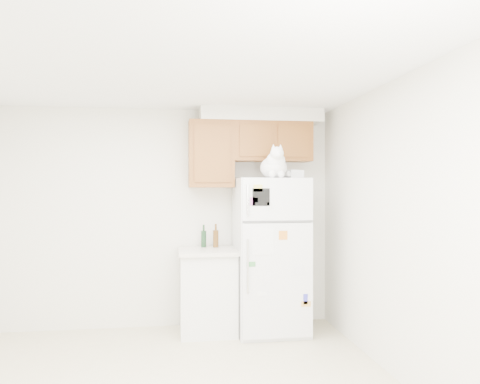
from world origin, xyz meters
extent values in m
cube|color=silver|center=(0.00, 2.00, 1.25)|extent=(3.80, 0.04, 2.50)
cube|color=silver|center=(0.00, -2.00, 1.25)|extent=(3.80, 0.04, 2.50)
cube|color=silver|center=(1.90, 0.00, 1.25)|extent=(0.04, 4.00, 2.50)
cube|color=white|center=(0.00, 0.00, 2.50)|extent=(3.80, 4.00, 0.04)
cube|color=brown|center=(1.20, 1.82, 2.12)|extent=(0.90, 0.33, 0.45)
cube|color=brown|center=(0.50, 1.82, 1.98)|extent=(0.50, 0.33, 0.75)
cube|color=silver|center=(1.07, 1.83, 2.42)|extent=(1.40, 0.37, 0.15)
cube|color=white|center=(1.14, 1.62, 0.85)|extent=(0.76, 0.72, 1.70)
cube|color=white|center=(1.14, 1.25, 1.48)|extent=(0.74, 0.03, 0.44)
cube|color=white|center=(1.14, 1.25, 0.64)|extent=(0.74, 0.03, 1.19)
cube|color=#59595B|center=(1.14, 1.25, 1.25)|extent=(0.74, 0.03, 0.02)
cylinder|color=silver|center=(0.82, 1.22, 1.47)|extent=(0.02, 0.02, 0.32)
cylinder|color=silver|center=(0.82, 1.22, 0.80)|extent=(0.02, 0.02, 0.55)
cube|color=black|center=(0.96, 1.23, 1.50)|extent=(0.18, 0.00, 0.18)
cube|color=white|center=(0.98, 1.23, 1.05)|extent=(0.22, 0.00, 0.28)
cube|color=#C14DA8|center=(0.87, 1.23, 1.46)|extent=(0.05, 0.00, 0.08)
cube|color=gold|center=(1.43, 1.23, 0.39)|extent=(0.10, 0.00, 0.06)
cube|color=#3E8A44|center=(0.86, 1.23, 0.82)|extent=(0.09, 0.00, 0.05)
cube|color=white|center=(0.97, 1.23, 0.51)|extent=(0.10, 0.00, 0.05)
cube|color=#E7CB51|center=(0.93, 1.23, 1.59)|extent=(0.09, 0.00, 0.07)
cube|color=#3435B8|center=(1.43, 1.23, 0.44)|extent=(0.05, 0.00, 0.11)
cube|color=white|center=(1.02, 1.23, 0.67)|extent=(0.07, 0.00, 0.09)
cube|color=orange|center=(1.19, 1.23, 1.11)|extent=(0.09, 0.00, 0.09)
cube|color=silver|center=(1.05, 1.23, 1.40)|extent=(0.05, 0.00, 0.09)
cube|color=white|center=(1.35, 1.23, 0.75)|extent=(0.09, 0.00, 0.10)
cube|color=#93C5D0|center=(0.90, 1.23, 1.47)|extent=(0.06, 0.00, 0.05)
cube|color=white|center=(0.45, 1.68, 0.44)|extent=(0.60, 0.60, 0.88)
cube|color=silver|center=(0.45, 1.66, 0.90)|extent=(0.64, 0.64, 0.04)
ellipsoid|color=white|center=(1.14, 1.47, 1.81)|extent=(0.28, 0.38, 0.24)
ellipsoid|color=white|center=(1.14, 1.36, 1.87)|extent=(0.20, 0.16, 0.23)
sphere|color=white|center=(1.14, 1.30, 1.95)|extent=(0.14, 0.14, 0.14)
cone|color=white|center=(1.11, 1.30, 2.02)|extent=(0.05, 0.05, 0.05)
cone|color=white|center=(1.18, 1.30, 2.02)|extent=(0.05, 0.05, 0.05)
cone|color=#D88C8C|center=(1.11, 1.29, 2.02)|extent=(0.03, 0.03, 0.03)
cone|color=#D88C8C|center=(1.18, 1.29, 2.02)|extent=(0.03, 0.03, 0.03)
sphere|color=white|center=(1.14, 1.24, 1.93)|extent=(0.06, 0.06, 0.06)
sphere|color=white|center=(1.09, 1.32, 1.74)|extent=(0.08, 0.08, 0.08)
sphere|color=white|center=(1.19, 1.32, 1.74)|extent=(0.08, 0.08, 0.08)
cylinder|color=white|center=(1.26, 1.60, 1.74)|extent=(0.17, 0.24, 0.08)
cube|color=white|center=(1.38, 1.69, 1.75)|extent=(0.18, 0.13, 0.10)
cube|color=white|center=(1.41, 1.55, 1.74)|extent=(0.16, 0.12, 0.09)
camera|label=1|loc=(0.04, -3.45, 1.59)|focal=35.00mm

